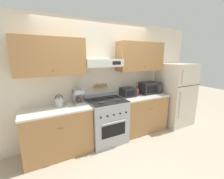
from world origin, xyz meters
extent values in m
plane|color=#B2A38E|center=(0.00, 0.00, 0.00)|extent=(16.00, 16.00, 0.00)
cube|color=beige|center=(0.00, 0.65, 1.27)|extent=(5.20, 0.08, 2.55)
cube|color=#AD7A47|center=(-0.99, 0.45, 1.81)|extent=(1.18, 0.33, 0.66)
sphere|color=brown|center=(-0.99, 0.27, 1.58)|extent=(0.02, 0.02, 0.02)
cube|color=#AD7A47|center=(0.99, 0.45, 1.81)|extent=(1.17, 0.33, 0.66)
sphere|color=brown|center=(0.99, 0.27, 1.58)|extent=(0.02, 0.02, 0.02)
cube|color=silver|center=(0.00, 0.43, 1.68)|extent=(0.79, 0.37, 0.16)
cube|color=black|center=(0.22, 0.24, 1.68)|extent=(0.19, 0.01, 0.07)
cube|color=#AD7A47|center=(0.00, 0.57, 1.15)|extent=(0.34, 0.07, 0.02)
cylinder|color=olive|center=(-0.14, 0.57, 1.19)|extent=(0.03, 0.03, 0.06)
cylinder|color=olive|center=(-0.07, 0.57, 1.19)|extent=(0.03, 0.03, 0.06)
cylinder|color=olive|center=(0.00, 0.57, 1.19)|extent=(0.03, 0.03, 0.06)
cylinder|color=olive|center=(0.07, 0.57, 1.19)|extent=(0.03, 0.03, 0.06)
cylinder|color=olive|center=(0.14, 0.57, 1.19)|extent=(0.03, 0.03, 0.06)
cube|color=#AD7A47|center=(-0.99, 0.32, 0.43)|extent=(1.18, 0.59, 0.86)
cube|color=silver|center=(-0.99, 0.32, 0.88)|extent=(1.21, 0.62, 0.03)
cylinder|color=brown|center=(-0.99, 0.01, 0.64)|extent=(0.10, 0.01, 0.01)
cube|color=#AD7A47|center=(0.99, 0.32, 0.43)|extent=(1.17, 0.59, 0.86)
cube|color=silver|center=(0.99, 0.32, 0.88)|extent=(1.20, 0.62, 0.03)
cylinder|color=brown|center=(0.99, 0.01, 0.64)|extent=(0.10, 0.01, 0.01)
cube|color=#ADAFB5|center=(0.00, 0.28, 0.46)|extent=(0.77, 0.64, 0.92)
cube|color=black|center=(0.00, -0.05, 0.38)|extent=(0.52, 0.01, 0.26)
cylinder|color=#ADAFB5|center=(0.00, -0.07, 0.57)|extent=(0.54, 0.02, 0.02)
cube|color=black|center=(0.00, 0.28, 0.92)|extent=(0.77, 0.64, 0.01)
cylinder|color=#232326|center=(-0.19, 0.13, 0.94)|extent=(0.11, 0.11, 0.02)
cylinder|color=#232326|center=(0.19, 0.13, 0.94)|extent=(0.11, 0.11, 0.02)
cylinder|color=#232326|center=(-0.19, 0.44, 0.94)|extent=(0.11, 0.11, 0.02)
cylinder|color=#232326|center=(0.19, 0.44, 0.94)|extent=(0.11, 0.11, 0.02)
cylinder|color=black|center=(-0.28, -0.05, 0.71)|extent=(0.03, 0.02, 0.03)
cylinder|color=black|center=(-0.14, -0.05, 0.71)|extent=(0.03, 0.02, 0.03)
cylinder|color=black|center=(0.00, -0.05, 0.71)|extent=(0.03, 0.02, 0.03)
cylinder|color=black|center=(0.14, -0.05, 0.71)|extent=(0.03, 0.02, 0.03)
cylinder|color=black|center=(0.28, -0.05, 0.71)|extent=(0.03, 0.02, 0.03)
cube|color=#ADAFB5|center=(0.00, 0.58, 0.96)|extent=(0.77, 0.04, 0.07)
cube|color=beige|center=(2.07, 0.23, 0.81)|extent=(0.82, 0.74, 1.63)
cube|color=black|center=(2.07, -0.15, 1.11)|extent=(0.82, 0.01, 0.01)
cylinder|color=#ADAFB5|center=(1.76, -0.16, 1.34)|extent=(0.02, 0.02, 0.36)
cylinder|color=#ADAFB5|center=(1.76, -0.16, 0.65)|extent=(0.02, 0.02, 0.68)
cylinder|color=#B7B7BC|center=(-0.91, 0.43, 0.96)|extent=(0.15, 0.15, 0.14)
ellipsoid|color=#B7B7BC|center=(-0.91, 0.43, 1.03)|extent=(0.14, 0.14, 0.08)
sphere|color=black|center=(-0.91, 0.43, 1.08)|extent=(0.02, 0.02, 0.02)
cylinder|color=#B7B7BC|center=(-0.84, 0.43, 0.98)|extent=(0.10, 0.03, 0.08)
torus|color=black|center=(-0.91, 0.43, 1.05)|extent=(0.14, 0.01, 0.14)
cube|color=#ADAFB5|center=(-0.54, 0.43, 0.91)|extent=(0.18, 0.25, 0.03)
cube|color=#ADAFB5|center=(-0.54, 0.51, 1.03)|extent=(0.18, 0.08, 0.28)
cube|color=#ADAFB5|center=(-0.54, 0.42, 1.14)|extent=(0.18, 0.21, 0.07)
ellipsoid|color=#4C3323|center=(-0.54, 0.41, 0.97)|extent=(0.12, 0.12, 0.10)
cube|color=#232326|center=(1.29, 0.45, 1.03)|extent=(0.52, 0.39, 0.28)
cube|color=black|center=(1.23, 0.24, 1.03)|extent=(0.31, 0.01, 0.18)
cube|color=#38383D|center=(1.48, 0.24, 1.03)|extent=(0.10, 0.01, 0.20)
cylinder|color=#B24C42|center=(0.90, 0.43, 0.97)|extent=(0.10, 0.10, 0.15)
cylinder|color=olive|center=(0.88, 0.42, 1.12)|extent=(0.01, 0.05, 0.16)
cylinder|color=#28282B|center=(0.91, 0.43, 1.12)|extent=(0.01, 0.04, 0.16)
cylinder|color=#B2B2B7|center=(0.92, 0.43, 1.12)|extent=(0.01, 0.03, 0.16)
cube|color=#232326|center=(0.64, 0.43, 0.99)|extent=(0.31, 0.30, 0.20)
cube|color=black|center=(0.61, 0.27, 0.99)|extent=(0.20, 0.01, 0.12)
cylinder|color=black|center=(0.75, 0.27, 1.03)|extent=(0.03, 0.01, 0.03)
cylinder|color=black|center=(0.75, 0.27, 0.96)|extent=(0.03, 0.01, 0.03)
camera|label=1|loc=(-1.32, -2.41, 1.81)|focal=24.00mm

